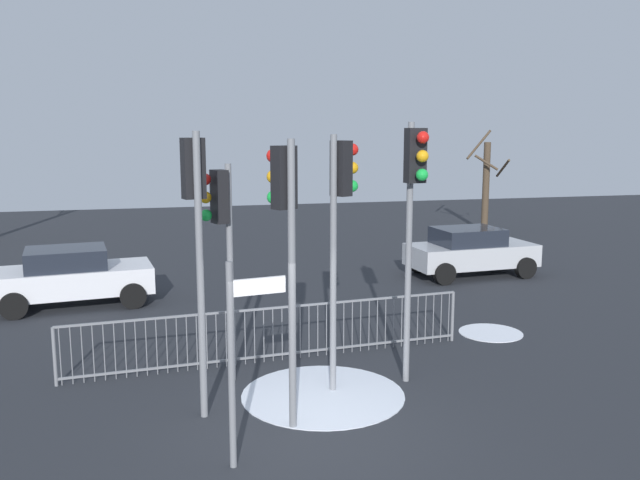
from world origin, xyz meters
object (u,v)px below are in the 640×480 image
(traffic_light_rear_left, at_px, (414,195))
(car_white_far, at_px, (72,276))
(traffic_light_foreground_left, at_px, (285,219))
(direction_sign_post, at_px, (236,353))
(traffic_light_rear_right, at_px, (340,205))
(bare_tree_left, at_px, (486,184))
(car_silver_mid, at_px, (470,251))
(traffic_light_foreground_right, at_px, (221,224))
(traffic_light_mid_right, at_px, (195,210))

(traffic_light_rear_left, bearing_deg, car_white_far, -53.32)
(traffic_light_foreground_left, xyz_separation_m, direction_sign_post, (-0.86, -1.09, -1.57))
(traffic_light_rear_right, bearing_deg, car_white_far, -170.15)
(bare_tree_left, bearing_deg, traffic_light_foreground_left, -125.61)
(car_silver_mid, xyz_separation_m, car_white_far, (-11.30, -0.78, 0.00))
(car_silver_mid, bearing_deg, bare_tree_left, 55.72)
(direction_sign_post, bearing_deg, car_white_far, 99.19)
(traffic_light_foreground_left, relative_size, car_white_far, 1.07)
(traffic_light_foreground_right, bearing_deg, traffic_light_rear_right, -129.95)
(traffic_light_foreground_right, bearing_deg, bare_tree_left, -58.21)
(traffic_light_foreground_right, height_order, direction_sign_post, traffic_light_foreground_right)
(traffic_light_mid_right, relative_size, direction_sign_post, 1.59)
(traffic_light_foreground_right, bearing_deg, traffic_light_mid_right, 140.73)
(traffic_light_rear_left, xyz_separation_m, car_silver_mid, (4.98, 7.76, -2.54))
(traffic_light_mid_right, bearing_deg, car_white_far, 93.94)
(traffic_light_mid_right, bearing_deg, car_silver_mid, 27.05)
(traffic_light_rear_right, distance_m, traffic_light_rear_left, 1.26)
(direction_sign_post, relative_size, car_white_far, 0.69)
(direction_sign_post, distance_m, car_white_far, 9.67)
(traffic_light_foreground_left, height_order, direction_sign_post, traffic_light_foreground_left)
(traffic_light_mid_right, distance_m, bare_tree_left, 20.89)
(car_white_far, distance_m, bare_tree_left, 18.27)
(traffic_light_foreground_right, xyz_separation_m, traffic_light_rear_left, (3.13, -0.88, 0.51))
(traffic_light_rear_right, relative_size, direction_sign_post, 1.57)
(traffic_light_foreground_right, relative_size, traffic_light_rear_left, 0.85)
(traffic_light_foreground_right, height_order, car_white_far, traffic_light_foreground_right)
(traffic_light_foreground_right, relative_size, car_silver_mid, 0.98)
(traffic_light_foreground_left, bearing_deg, direction_sign_post, -155.44)
(traffic_light_mid_right, distance_m, car_white_far, 8.18)
(traffic_light_rear_left, bearing_deg, car_silver_mid, -128.23)
(direction_sign_post, height_order, bare_tree_left, bare_tree_left)
(traffic_light_rear_right, bearing_deg, traffic_light_foreground_left, -70.82)
(traffic_light_foreground_left, relative_size, bare_tree_left, 0.97)
(traffic_light_foreground_right, distance_m, bare_tree_left, 19.61)
(traffic_light_rear_right, distance_m, traffic_light_foreground_right, 2.07)
(direction_sign_post, relative_size, bare_tree_left, 0.63)
(traffic_light_foreground_right, height_order, car_silver_mid, traffic_light_foreground_right)
(traffic_light_foreground_right, bearing_deg, direction_sign_post, 160.11)
(traffic_light_rear_left, bearing_deg, direction_sign_post, 28.12)
(traffic_light_foreground_left, distance_m, traffic_light_foreground_right, 2.11)
(traffic_light_rear_right, distance_m, car_silver_mid, 10.16)
(traffic_light_rear_right, relative_size, traffic_light_foreground_right, 1.13)
(traffic_light_rear_right, height_order, traffic_light_mid_right, traffic_light_mid_right)
(traffic_light_foreground_right, distance_m, traffic_light_rear_left, 3.29)
(traffic_light_foreground_left, distance_m, traffic_light_mid_right, 1.42)
(traffic_light_mid_right, distance_m, traffic_light_rear_left, 3.64)
(car_white_far, bearing_deg, direction_sign_post, -78.53)
(traffic_light_rear_right, height_order, car_white_far, traffic_light_rear_right)
(traffic_light_rear_left, height_order, direction_sign_post, traffic_light_rear_left)
(car_white_far, bearing_deg, car_silver_mid, -3.11)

